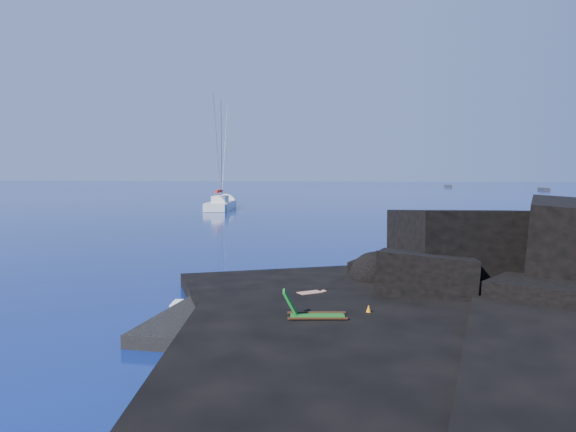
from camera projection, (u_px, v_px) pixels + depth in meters
name	position (u px, v px, depth m)	size (l,w,h in m)	color
ground	(151.00, 327.00, 15.90)	(400.00, 400.00, 0.00)	#04133E
beach	(311.00, 326.00, 15.91)	(8.50, 6.00, 0.70)	black
surf_foam	(333.00, 293.00, 20.32)	(10.00, 8.00, 0.06)	white
sailboat	(221.00, 209.00, 63.43)	(2.51, 11.97, 12.55)	silver
deck_chair	(317.00, 307.00, 14.47)	(1.58, 0.69, 1.08)	#16651E
towel	(310.00, 301.00, 17.44)	(2.16, 1.02, 0.06)	white
sunbather	(310.00, 295.00, 17.42)	(2.04, 0.50, 0.27)	#B77660
marker_cone	(369.00, 313.00, 15.04)	(0.32, 0.32, 0.49)	orange
distant_boat_a	(448.00, 187.00, 145.28)	(1.32, 4.25, 0.57)	#2B2C31
distant_boat_b	(544.00, 191.00, 120.75)	(1.38, 4.43, 0.59)	#242429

